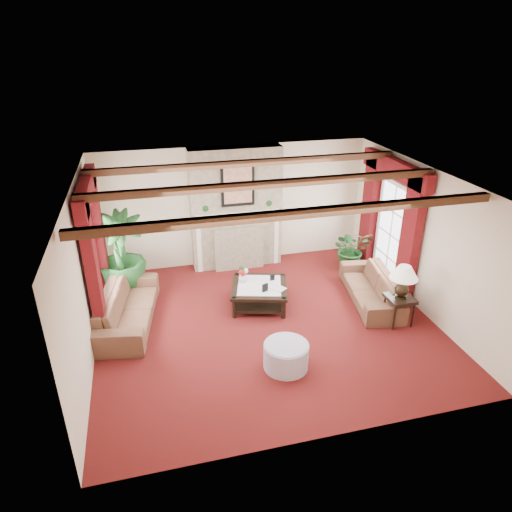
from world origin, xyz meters
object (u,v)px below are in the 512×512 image
object	(u,v)px
sofa_right	(372,283)
coffee_table	(259,295)
side_table	(398,310)
ottoman	(286,356)
sofa_left	(127,302)
potted_palm	(123,272)

from	to	relation	value
sofa_right	coffee_table	size ratio (longest dim) A/B	1.96
sofa_right	side_table	distance (m)	0.87
sofa_right	ottoman	bearing A→B (deg)	-45.97
sofa_left	side_table	world-z (taller)	sofa_left
sofa_right	side_table	size ratio (longest dim) A/B	3.77
sofa_right	coffee_table	world-z (taller)	sofa_right
sofa_right	side_table	world-z (taller)	sofa_right
sofa_right	side_table	bearing A→B (deg)	16.48
sofa_left	side_table	size ratio (longest dim) A/B	4.19
sofa_left	potted_palm	distance (m)	1.15
sofa_left	coffee_table	xyz separation A→B (m)	(2.47, -0.00, -0.22)
sofa_right	ottoman	distance (m)	2.74
side_table	sofa_left	bearing A→B (deg)	165.49
sofa_left	ottoman	bearing A→B (deg)	-118.70
sofa_left	potted_palm	world-z (taller)	potted_palm
potted_palm	side_table	xyz separation A→B (m)	(4.84, -2.38, -0.21)
sofa_left	coffee_table	size ratio (longest dim) A/B	2.17
potted_palm	coffee_table	xyz separation A→B (m)	(2.55, -1.15, -0.27)
coffee_table	side_table	distance (m)	2.60
ottoman	sofa_left	bearing A→B (deg)	141.49
sofa_right	potted_palm	xyz separation A→B (m)	(-4.74, 1.52, 0.09)
sofa_right	potted_palm	size ratio (longest dim) A/B	1.19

